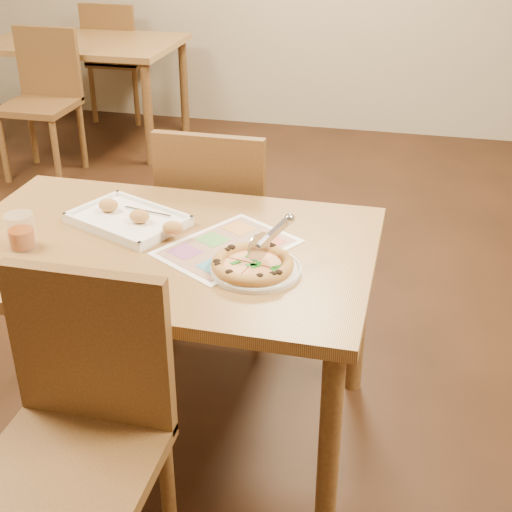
% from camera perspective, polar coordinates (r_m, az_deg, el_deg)
% --- Properties ---
extents(room, '(7.00, 7.00, 7.00)m').
position_cam_1_polar(room, '(2.00, -8.79, 17.34)').
color(room, black).
rests_on(room, ground).
extents(dining_table, '(1.30, 0.85, 0.72)m').
position_cam_1_polar(dining_table, '(2.24, -7.48, -0.92)').
color(dining_table, olive).
rests_on(dining_table, ground).
extents(chair_near, '(0.42, 0.42, 0.47)m').
position_cam_1_polar(chair_near, '(1.83, -13.96, -11.71)').
color(chair_near, brown).
rests_on(chair_near, ground).
extents(chair_far, '(0.42, 0.42, 0.47)m').
position_cam_1_polar(chair_far, '(2.78, -3.12, 3.67)').
color(chair_far, brown).
rests_on(chair_far, ground).
extents(bg_table, '(1.30, 0.85, 0.72)m').
position_cam_1_polar(bg_table, '(5.29, -13.56, 15.52)').
color(bg_table, olive).
rests_on(bg_table, ground).
extents(bg_chair_near, '(0.42, 0.42, 0.47)m').
position_cam_1_polar(bg_chair_near, '(4.79, -16.63, 13.04)').
color(bg_chair_near, brown).
rests_on(bg_chair_near, ground).
extents(bg_chair_far, '(0.42, 0.42, 0.47)m').
position_cam_1_polar(bg_chair_far, '(5.75, -11.25, 16.00)').
color(bg_chair_far, brown).
rests_on(bg_chair_far, ground).
extents(plate, '(0.30, 0.30, 0.01)m').
position_cam_1_polar(plate, '(2.02, -0.00, -1.08)').
color(plate, silver).
rests_on(plate, dining_table).
extents(pizza, '(0.23, 0.23, 0.04)m').
position_cam_1_polar(pizza, '(2.01, -0.28, -0.68)').
color(pizza, gold).
rests_on(pizza, plate).
extents(pizza_cutter, '(0.10, 0.15, 0.10)m').
position_cam_1_polar(pizza_cutter, '(2.02, 1.04, 1.48)').
color(pizza_cutter, silver).
rests_on(pizza_cutter, pizza).
extents(appetizer_tray, '(0.43, 0.36, 0.06)m').
position_cam_1_polar(appetizer_tray, '(2.33, -10.02, 2.87)').
color(appetizer_tray, white).
rests_on(appetizer_tray, dining_table).
extents(glass_tumbler, '(0.09, 0.09, 0.11)m').
position_cam_1_polar(glass_tumbler, '(2.25, -18.28, 1.76)').
color(glass_tumbler, '#87350A').
rests_on(glass_tumbler, dining_table).
extents(menu, '(0.45, 0.48, 0.00)m').
position_cam_1_polar(menu, '(2.16, -2.30, 0.73)').
color(menu, white).
rests_on(menu, dining_table).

